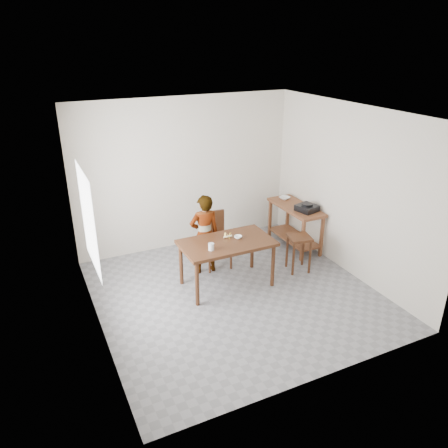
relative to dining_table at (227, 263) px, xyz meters
name	(u,v)px	position (x,y,z in m)	size (l,w,h in m)	color
floor	(235,295)	(0.00, -0.30, -0.40)	(4.00, 4.00, 0.04)	gray
ceiling	(237,111)	(0.00, -0.30, 2.35)	(4.00, 4.00, 0.04)	white
wall_back	(185,174)	(0.00, 1.72, 0.98)	(4.00, 0.04, 2.70)	silver
wall_front	(326,278)	(0.00, -2.32, 0.98)	(4.00, 0.04, 2.70)	silver
wall_left	(88,238)	(-2.02, -0.30, 0.98)	(0.04, 4.00, 2.70)	silver
wall_right	(350,191)	(2.02, -0.30, 0.98)	(0.04, 4.00, 2.70)	silver
window_pane	(88,220)	(-1.97, -0.10, 1.12)	(0.02, 1.10, 1.30)	white
dining_table	(227,263)	(0.00, 0.00, 0.00)	(1.40, 0.80, 0.75)	#422312
prep_counter	(295,226)	(1.72, 0.70, 0.03)	(0.50, 1.20, 0.80)	brown
child	(204,234)	(-0.14, 0.55, 0.29)	(0.49, 0.32, 1.34)	silver
dining_chair	(216,241)	(0.11, 0.63, 0.09)	(0.45, 0.45, 0.92)	#422312
stool	(298,253)	(1.28, -0.08, -0.07)	(0.35, 0.35, 0.62)	#422312
glass_tumbler	(211,247)	(-0.33, -0.16, 0.43)	(0.08, 0.08, 0.11)	silver
small_bowl	(238,237)	(0.21, 0.03, 0.39)	(0.12, 0.12, 0.04)	white
banana	(228,236)	(0.07, 0.11, 0.40)	(0.15, 0.11, 0.05)	yellow
serving_bowl	(285,198)	(1.73, 1.09, 0.45)	(0.19, 0.19, 0.05)	white
gas_burner	(307,208)	(1.75, 0.42, 0.48)	(0.32, 0.32, 0.11)	black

